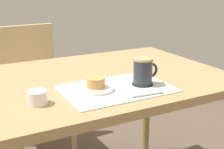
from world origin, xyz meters
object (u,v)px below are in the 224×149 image
dining_table (96,92)px  pastry (96,82)px  sugar_bowl (37,98)px  wooden_chair (33,82)px  coffee_mug (143,71)px  pastry_plate (96,89)px

dining_table → pastry: 0.22m
pastry → sugar_bowl: pastry is taller
wooden_chair → dining_table: bearing=95.3°
wooden_chair → pastry: (0.02, -0.96, 0.28)m
dining_table → coffee_mug: (0.12, -0.21, 0.14)m
pastry_plate → coffee_mug: bearing=-8.3°
dining_table → wooden_chair: bearing=97.4°
pastry_plate → dining_table: bearing=65.0°
wooden_chair → pastry_plate: 0.99m
dining_table → wooden_chair: (-0.10, 0.78, -0.17)m
pastry_plate → sugar_bowl: (-0.24, -0.03, 0.02)m
pastry_plate → sugar_bowl: size_ratio=2.02×
dining_table → pastry: size_ratio=16.38×
dining_table → wooden_chair: size_ratio=1.39×
wooden_chair → coffee_mug: bearing=100.5°
coffee_mug → sugar_bowl: 0.44m
wooden_chair → coffee_mug: wooden_chair is taller
dining_table → sugar_bowl: 0.39m
wooden_chair → sugar_bowl: size_ratio=12.06×
pastry → sugar_bowl: size_ratio=1.02×
dining_table → coffee_mug: size_ratio=10.46×
dining_table → wooden_chair: wooden_chair is taller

